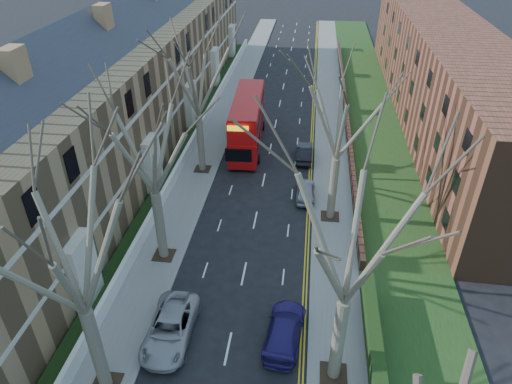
% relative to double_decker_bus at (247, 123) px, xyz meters
% --- Properties ---
extents(pavement_left, '(3.00, 102.00, 0.12)m').
position_rel_double_decker_bus_xyz_m(pavement_left, '(-3.65, 5.38, -2.31)').
color(pavement_left, slate).
rests_on(pavement_left, ground).
extents(pavement_right, '(3.00, 102.00, 0.12)m').
position_rel_double_decker_bus_xyz_m(pavement_right, '(8.35, 5.38, -2.31)').
color(pavement_right, slate).
rests_on(pavement_right, ground).
extents(terrace_left, '(9.70, 78.00, 13.60)m').
position_rel_double_decker_bus_xyz_m(terrace_left, '(-11.30, -2.62, 3.16)').
color(terrace_left, '#9A784E').
rests_on(terrace_left, ground).
extents(flats_right, '(13.97, 54.00, 10.00)m').
position_rel_double_decker_bus_xyz_m(flats_right, '(19.81, 9.38, 2.61)').
color(flats_right, brown).
rests_on(flats_right, ground).
extents(front_wall_left, '(0.30, 78.00, 1.00)m').
position_rel_double_decker_bus_xyz_m(front_wall_left, '(-5.30, -2.62, -1.75)').
color(front_wall_left, white).
rests_on(front_wall_left, ground).
extents(grass_verge_right, '(6.00, 102.00, 0.06)m').
position_rel_double_decker_bus_xyz_m(grass_verge_right, '(12.85, 5.38, -2.22)').
color(grass_verge_right, '#1D3A15').
rests_on(grass_verge_right, ground).
extents(tree_left_mid, '(10.50, 10.50, 14.71)m').
position_rel_double_decker_bus_xyz_m(tree_left_mid, '(-3.35, -27.62, 7.19)').
color(tree_left_mid, brown).
rests_on(tree_left_mid, ground).
extents(tree_left_far, '(10.15, 10.15, 14.22)m').
position_rel_double_decker_bus_xyz_m(tree_left_far, '(-3.35, -17.62, 6.87)').
color(tree_left_far, brown).
rests_on(tree_left_far, ground).
extents(tree_left_dist, '(10.50, 10.50, 14.71)m').
position_rel_double_decker_bus_xyz_m(tree_left_dist, '(-3.35, -5.62, 7.19)').
color(tree_left_dist, brown).
rests_on(tree_left_dist, ground).
extents(tree_right_mid, '(10.50, 10.50, 14.71)m').
position_rel_double_decker_bus_xyz_m(tree_right_mid, '(8.05, -25.62, 7.19)').
color(tree_right_mid, brown).
rests_on(tree_right_mid, ground).
extents(tree_right_far, '(10.15, 10.15, 14.22)m').
position_rel_double_decker_bus_xyz_m(tree_right_far, '(8.05, -11.62, 6.87)').
color(tree_right_far, brown).
rests_on(tree_right_far, ground).
extents(double_decker_bus, '(3.34, 11.66, 4.81)m').
position_rel_double_decker_bus_xyz_m(double_decker_bus, '(0.00, 0.00, 0.00)').
color(double_decker_bus, '#AE0C0C').
rests_on(double_decker_bus, ground).
extents(car_left_far, '(2.48, 5.29, 1.46)m').
position_rel_double_decker_bus_xyz_m(car_left_far, '(-0.94, -24.24, -1.64)').
color(car_left_far, '#A09FA4').
rests_on(car_left_far, ground).
extents(car_right_near, '(2.42, 4.97, 1.39)m').
position_rel_double_decker_bus_xyz_m(car_right_near, '(5.36, -23.54, -1.68)').
color(car_right_near, navy).
rests_on(car_right_near, ground).
extents(car_right_mid, '(1.62, 3.88, 1.31)m').
position_rel_double_decker_bus_xyz_m(car_right_mid, '(6.05, -8.96, -1.71)').
color(car_right_mid, '#9999A1').
rests_on(car_right_mid, ground).
extents(car_right_far, '(1.49, 4.22, 1.39)m').
position_rel_double_decker_bus_xyz_m(car_right_far, '(5.74, -2.34, -1.68)').
color(car_right_far, black).
rests_on(car_right_far, ground).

